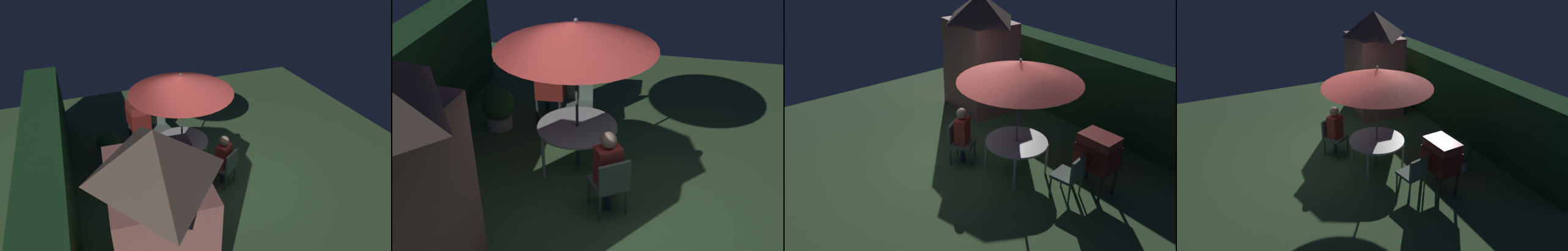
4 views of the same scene
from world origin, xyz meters
The scene contains 8 objects.
ground_plane centered at (0.00, 0.00, 0.00)m, with size 11.00×11.00×0.00m, color #47703D.
patio_table centered at (0.67, 0.56, 0.67)m, with size 1.24×1.24×0.73m.
patio_umbrella centered at (0.67, 0.56, 2.18)m, with size 2.34×2.34×2.43m.
bbq_grill centered at (2.02, 1.32, 0.85)m, with size 0.73×0.54×1.20m.
chair_near_shed centered at (-0.37, -0.13, 0.52)m, with size 0.64×0.64×0.90m.
chair_far_side centered at (1.90, 0.79, 0.52)m, with size 0.54×0.54×0.90m.
potted_plant_by_shed centered at (1.54, 2.20, 0.41)m, with size 0.59×0.59×0.77m.
person_in_red centered at (-0.30, -0.08, 0.78)m, with size 0.39×0.42×1.26m.
Camera 2 is at (-5.56, -0.88, 4.54)m, focal length 44.55 mm.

